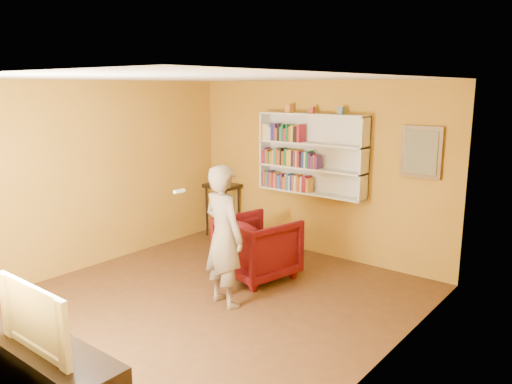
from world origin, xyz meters
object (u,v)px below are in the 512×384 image
bookshelf (313,154)px  tv_cabinet (51,378)px  ruby_lustre (222,173)px  television (45,315)px  console_table (222,193)px  armchair (258,247)px  person (224,236)px

bookshelf → tv_cabinet: (0.44, -4.66, -1.32)m
tv_cabinet → ruby_lustre: bearing=116.0°
ruby_lustre → television: size_ratio=0.28×
tv_cabinet → bookshelf: bearing=95.5°
console_table → armchair: console_table is taller
bookshelf → ruby_lustre: bookshelf is taller
bookshelf → tv_cabinet: 4.86m
console_table → ruby_lustre: ruby_lustre is taller
ruby_lustre → tv_cabinet: ruby_lustre is taller
bookshelf → person: size_ratio=1.04×
armchair → television: television is taller
console_table → television: (2.20, -4.50, 0.06)m
ruby_lustre → person: (1.95, -2.11, -0.27)m
armchair → console_table: bearing=-22.4°
console_table → television: television is taller
ruby_lustre → tv_cabinet: 5.08m
tv_cabinet → television: (0.00, 0.00, 0.55)m
console_table → armchair: 2.10m
bookshelf → person: bookshelf is taller
person → tv_cabinet: bearing=108.0°
console_table → television: size_ratio=0.96×
console_table → tv_cabinet: bearing=-64.0°
ruby_lustre → television: bearing=-64.0°
bookshelf → console_table: bookshelf is taller
ruby_lustre → tv_cabinet: (2.20, -4.50, -0.86)m
person → bookshelf: bearing=-73.0°
bookshelf → tv_cabinet: size_ratio=1.17×
person → ruby_lustre: bearing=-35.3°
bookshelf → armchair: size_ratio=1.90×
bookshelf → ruby_lustre: 1.82m
ruby_lustre → console_table: bearing=180.0°
bookshelf → console_table: size_ratio=1.92×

